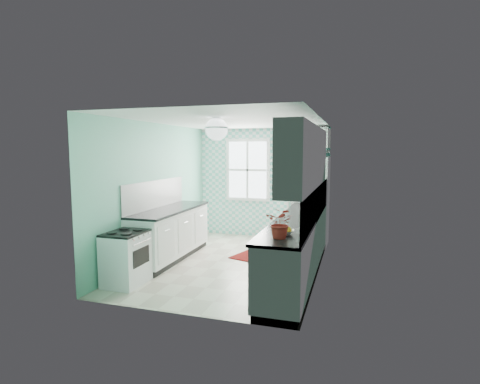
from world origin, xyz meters
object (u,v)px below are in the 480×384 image
(stove, at_px, (126,257))
(microwave, at_px, (310,149))
(ceiling_light, at_px, (216,129))
(fridge, at_px, (309,201))
(sink, at_px, (306,210))
(fruit_bowl, at_px, (284,232))
(potted_plant, at_px, (281,223))

(stove, distance_m, microwave, 4.32)
(ceiling_light, bearing_deg, microwave, 66.74)
(fridge, xyz_separation_m, stove, (-2.31, -3.26, -0.52))
(fridge, distance_m, microwave, 1.10)
(sink, xyz_separation_m, fruit_bowl, (-0.00, -2.10, 0.04))
(stove, relative_size, fruit_bowl, 3.17)
(sink, height_order, fruit_bowl, sink)
(stove, distance_m, fruit_bowl, 2.47)
(stove, bearing_deg, sink, 36.46)
(ceiling_light, bearing_deg, stove, -150.41)
(ceiling_light, xyz_separation_m, potted_plant, (1.20, -1.01, -1.19))
(fridge, height_order, potted_plant, fridge)
(ceiling_light, xyz_separation_m, stove, (-1.20, -0.68, -1.91))
(fridge, bearing_deg, stove, -124.90)
(sink, relative_size, microwave, 0.87)
(fridge, distance_m, potted_plant, 3.60)
(fridge, bearing_deg, microwave, 53.80)
(ceiling_light, bearing_deg, sink, 47.64)
(sink, relative_size, fruit_bowl, 2.16)
(fridge, xyz_separation_m, fruit_bowl, (0.09, -3.37, 0.04))
(ceiling_light, height_order, stove, ceiling_light)
(fridge, height_order, fruit_bowl, fridge)
(fridge, xyz_separation_m, potted_plant, (0.09, -3.59, 0.20))
(microwave, bearing_deg, ceiling_light, 66.81)
(fruit_bowl, distance_m, potted_plant, 0.28)
(stove, distance_m, potted_plant, 2.53)
(fridge, height_order, microwave, microwave)
(ceiling_light, xyz_separation_m, sink, (1.20, 1.32, -1.39))
(microwave, bearing_deg, stove, 54.79)
(ceiling_light, distance_m, sink, 2.26)
(stove, bearing_deg, microwave, 51.39)
(potted_plant, bearing_deg, microwave, 91.44)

